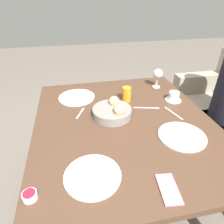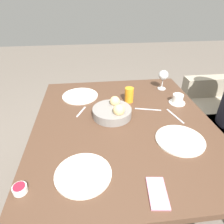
% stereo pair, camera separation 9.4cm
% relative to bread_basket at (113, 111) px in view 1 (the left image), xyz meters
% --- Properties ---
extents(ground_plane, '(10.00, 10.00, 0.00)m').
position_rel_bread_basket_xyz_m(ground_plane, '(0.07, 0.06, -0.74)').
color(ground_plane, '#6B6056').
extents(dining_table, '(1.25, 1.09, 0.70)m').
position_rel_bread_basket_xyz_m(dining_table, '(0.07, 0.06, -0.12)').
color(dining_table, '#4C3323').
rests_on(dining_table, ground_plane).
extents(bread_basket, '(0.25, 0.25, 0.11)m').
position_rel_bread_basket_xyz_m(bread_basket, '(0.00, 0.00, 0.00)').
color(bread_basket, gray).
rests_on(bread_basket, dining_table).
extents(plate_near_left, '(0.27, 0.27, 0.01)m').
position_rel_bread_basket_xyz_m(plate_near_left, '(-0.30, -0.21, -0.03)').
color(plate_near_left, silver).
rests_on(plate_near_left, dining_table).
extents(plate_near_right, '(0.25, 0.25, 0.01)m').
position_rel_bread_basket_xyz_m(plate_near_right, '(0.46, -0.19, -0.03)').
color(plate_near_right, silver).
rests_on(plate_near_right, dining_table).
extents(plate_far_center, '(0.26, 0.26, 0.01)m').
position_rel_bread_basket_xyz_m(plate_far_center, '(0.28, 0.33, -0.03)').
color(plate_far_center, silver).
rests_on(plate_far_center, dining_table).
extents(juice_glass, '(0.06, 0.06, 0.11)m').
position_rel_bread_basket_xyz_m(juice_glass, '(-0.18, 0.14, 0.02)').
color(juice_glass, orange).
rests_on(juice_glass, dining_table).
extents(wine_glass, '(0.08, 0.08, 0.16)m').
position_rel_bread_basket_xyz_m(wine_glass, '(-0.36, 0.44, 0.08)').
color(wine_glass, silver).
rests_on(wine_glass, dining_table).
extents(coffee_cup, '(0.11, 0.11, 0.07)m').
position_rel_bread_basket_xyz_m(coffee_cup, '(-0.11, 0.48, -0.01)').
color(coffee_cup, white).
rests_on(coffee_cup, dining_table).
extents(jam_bowl_berry, '(0.06, 0.06, 0.03)m').
position_rel_bread_basket_xyz_m(jam_bowl_berry, '(0.51, -0.44, -0.02)').
color(jam_bowl_berry, white).
rests_on(jam_bowl_berry, dining_table).
extents(fork_silver, '(0.06, 0.17, 0.00)m').
position_rel_bread_basket_xyz_m(fork_silver, '(-0.05, 0.25, -0.03)').
color(fork_silver, '#B7B7BC').
rests_on(fork_silver, dining_table).
extents(knife_silver, '(0.17, 0.05, 0.00)m').
position_rel_bread_basket_xyz_m(knife_silver, '(0.05, 0.40, -0.03)').
color(knife_silver, '#B7B7BC').
rests_on(knife_silver, dining_table).
extents(spoon_coffee, '(0.12, 0.06, 0.00)m').
position_rel_bread_basket_xyz_m(spoon_coffee, '(-0.07, -0.20, -0.03)').
color(spoon_coffee, '#B7B7BC').
rests_on(spoon_coffee, dining_table).
extents(cell_phone, '(0.16, 0.09, 0.01)m').
position_rel_bread_basket_xyz_m(cell_phone, '(0.58, 0.11, -0.03)').
color(cell_phone, pink).
rests_on(cell_phone, dining_table).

